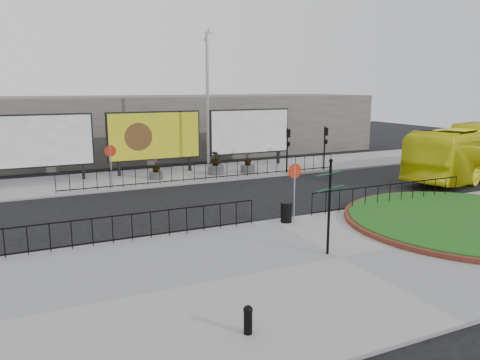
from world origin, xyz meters
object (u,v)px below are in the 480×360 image
billboard_mid (155,136)px  planter_c (248,166)px  fingerpost_sign (329,197)px  planter_b (216,166)px  litter_bin (286,212)px  bus (471,151)px  lamp_post (208,102)px  bollard (248,318)px  planter_a (156,172)px

billboard_mid → planter_c: (5.65, -2.42, -2.04)m
fingerpost_sign → planter_b: size_ratio=2.20×
litter_bin → planter_b: (1.50, 11.60, 0.07)m
fingerpost_sign → bus: (16.77, 7.92, -0.42)m
litter_bin → planter_c: size_ratio=0.64×
lamp_post → planter_b: bearing=-0.0°
billboard_mid → planter_c: size_ratio=4.61×
planter_b → planter_c: bearing=-11.8°
billboard_mid → bollard: size_ratio=8.74×
lamp_post → bollard: lamp_post is taller
planter_b → planter_c: planter_b is taller
planter_b → planter_a: bearing=180.0°
billboard_mid → bollard: 21.52m
billboard_mid → planter_c: billboard_mid is taller
planter_b → lamp_post: bearing=180.0°
lamp_post → litter_bin: bearing=-95.0°
bollard → fingerpost_sign: bearing=36.6°
bollard → planter_c: (9.19, 18.70, 0.05)m
planter_a → planter_c: bearing=-4.2°
litter_bin → bus: bearing=13.9°
lamp_post → fingerpost_sign: size_ratio=2.76×
litter_bin → planter_b: planter_b is taller
fingerpost_sign → bus: fingerpost_sign is taller
bollard → billboard_mid: bearing=80.5°
bus → bollard: bearing=101.8°
lamp_post → bus: size_ratio=0.75×
bollard → bus: (21.62, 11.52, 1.21)m
bus → planter_a: bus is taller
billboard_mid → litter_bin: 13.87m
lamp_post → fingerpost_sign: 15.87m
litter_bin → bus: (16.08, 3.97, 1.16)m
lamp_post → planter_b: 4.23m
billboard_mid → planter_b: (3.50, -1.97, -1.98)m
lamp_post → planter_b: size_ratio=6.06×
bollard → litter_bin: bearing=53.7°
fingerpost_sign → billboard_mid: bearing=79.2°
fingerpost_sign → bus: size_ratio=0.27×
bollard → bus: bearing=28.1°
fingerpost_sign → planter_b: fingerpost_sign is taller
fingerpost_sign → planter_a: 15.73m
fingerpost_sign → planter_b: 15.77m
lamp_post → fingerpost_sign: lamp_post is taller
litter_bin → planter_a: 11.87m
litter_bin → lamp_post: bearing=85.0°
lamp_post → planter_c: size_ratio=6.86×
planter_a → lamp_post: bearing=0.0°
litter_bin → planter_a: size_ratio=0.66×
fingerpost_sign → litter_bin: size_ratio=3.88×
planter_a → bollard: bearing=-99.0°
litter_bin → planter_a: (-2.51, 11.60, 0.03)m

